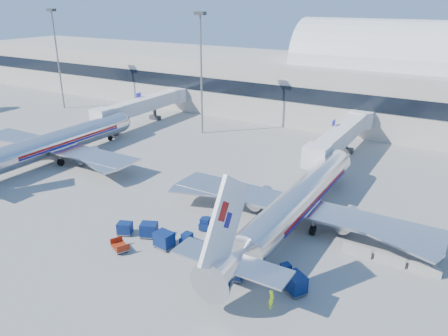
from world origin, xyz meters
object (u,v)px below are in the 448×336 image
Objects in this scene: mast_far_west at (56,45)px; barrier_mid at (390,260)px; cart_solo_far at (295,283)px; airliner_main at (296,203)px; tug_left at (206,223)px; barrier_far at (425,270)px; ramp_worker at (271,299)px; jetbridge_near at (344,134)px; cart_open_red at (120,247)px; jetbridge_mid at (148,104)px; mast_west at (201,56)px; barrier_near at (357,251)px; tug_lead at (190,241)px; tug_right at (288,273)px; cart_train_c at (125,228)px; airliner_mid at (53,144)px; cart_solo_near at (234,271)px; cart_train_b at (149,230)px; cart_train_a at (164,240)px.

barrier_mid is (81.30, -28.00, -14.34)m from mast_far_west.
barrier_mid is 11.23m from cart_solo_far.
airliner_main is at bearing -20.01° from mast_far_west.
barrier_far is at bearing -93.54° from tug_left.
jetbridge_near is at bearing 0.46° from ramp_worker.
cart_open_red is at bearing -133.07° from airliner_main.
jetbridge_mid is 18.06m from mast_west.
barrier_near is 1.72× the size of ramp_worker.
barrier_mid is at bearing -12.50° from airliner_main.
barrier_far is 1.72× the size of ramp_worker.
tug_lead is at bearing 60.77° from cart_open_red.
tug_right reaches higher than barrier_near.
jetbridge_near is at bearing 115.44° from barrier_mid.
tug_right is 19.14m from cart_train_c.
barrier_near is 3.30m from barrier_mid.
mast_west is at bearing 22.24° from tug_left.
airliner_main is 13.06m from tug_lead.
tug_lead is (-18.99, -7.82, 0.27)m from barrier_mid.
mast_west is 44.48m from tug_lead.
jetbridge_mid reaches higher than cart_open_red.
mast_west is at bearing 31.87° from ramp_worker.
airliner_mid is 43.10m from cart_solo_near.
cart_train_b is at bearing -160.87° from barrier_mid.
cart_solo_far is (12.53, -1.35, 0.25)m from tug_lead.
cart_train_b is 1.13× the size of cart_solo_near.
tug_left is at bearing 24.50° from cart_train_b.
cart_train_c is (26.39, -11.89, -2.15)m from airliner_mid.
ramp_worker is at bearing -40.34° from jetbridge_mid.
barrier_near is at bearing -26.85° from ramp_worker.
cart_solo_far is (4.84, -11.68, -1.96)m from airliner_main.
cart_solo_near reaches higher than tug_lead.
ramp_worker is (6.30, -41.01, -3.05)m from jetbridge_near.
mast_far_west is 84.70m from cart_solo_far.
barrier_far is 1.22× the size of tug_lead.
jetbridge_mid reaches higher than cart_solo_far.
jetbridge_mid is 12.50× the size of cart_train_a.
ramp_worker is at bearing -75.17° from airliner_main.
tug_lead is (-15.69, -7.82, 0.27)m from barrier_near.
airliner_mid reaches higher than jetbridge_mid.
barrier_mid is 1.22× the size of tug_left.
jetbridge_mid is 48.84m from cart_train_b.
barrier_near is at bearing 94.68° from tug_right.
cart_train_b is 17.76m from cart_solo_far.
tug_left is (33.47, -5.97, -2.25)m from airliner_mid.
tug_left reaches higher than tug_right.
jetbridge_near reaches higher than tug_left.
cart_train_c is at bearing -147.66° from cart_solo_far.
cart_solo_near reaches higher than cart_train_c.
jetbridge_near is at bearing -22.81° from tug_left.
tug_right is at bearing 12.94° from cart_train_a.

